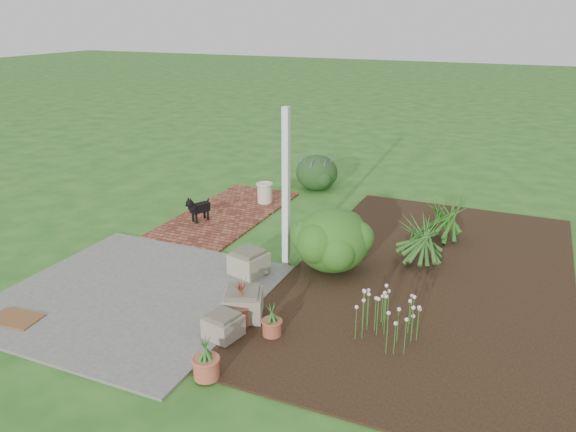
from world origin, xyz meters
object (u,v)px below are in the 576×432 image
at_px(black_dog, 198,207).
at_px(evergreen_shrub, 333,238).
at_px(stone_trough_near, 223,327).
at_px(cream_ceramic_urn, 265,193).

distance_m(black_dog, evergreen_shrub, 3.13).
bearing_deg(evergreen_shrub, stone_trough_near, -102.86).
xyz_separation_m(stone_trough_near, black_dog, (-2.45, 3.30, 0.15)).
relative_size(stone_trough_near, evergreen_shrub, 0.34).
bearing_deg(cream_ceramic_urn, evergreen_shrub, -45.89).
height_order(stone_trough_near, black_dog, black_dog).
height_order(cream_ceramic_urn, evergreen_shrub, evergreen_shrub).
distance_m(stone_trough_near, cream_ceramic_urn, 5.15).
bearing_deg(stone_trough_near, black_dog, 126.55).
height_order(black_dog, cream_ceramic_urn, black_dog).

